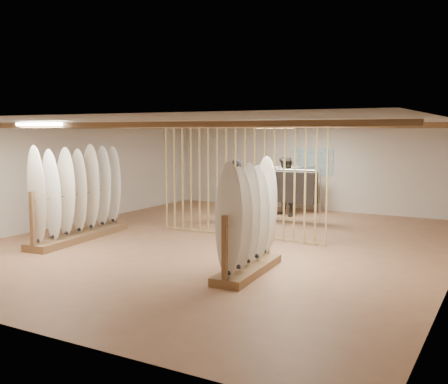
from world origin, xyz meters
The scene contains 15 objects.
floor centered at (0.00, 0.00, 0.00)m, with size 12.00×12.00×0.00m, color #A4714F.
ceiling centered at (0.00, 0.00, 2.80)m, with size 12.00×12.00×0.00m, color gray.
wall_back centered at (0.00, 6.00, 1.40)m, with size 12.00×12.00×0.00m, color beige.
wall_front centered at (0.00, -6.00, 1.40)m, with size 12.00×12.00×0.00m, color beige.
wall_left centered at (-5.00, 0.00, 1.40)m, with size 12.00×12.00×0.00m, color beige.
ceiling_slats centered at (0.00, 0.00, 2.72)m, with size 9.50×6.12×0.10m, color brown.
light_panels centered at (0.00, 0.00, 2.74)m, with size 1.20×0.35×0.06m, color white.
bamboo_partition centered at (0.00, 0.80, 1.40)m, with size 4.45×0.05×2.78m.
poster centered at (0.00, 5.98, 1.60)m, with size 1.40×0.03×0.90m, color #357ABC.
rack_left centered at (-3.23, -1.36, 0.76)m, with size 0.95×3.22×2.22m.
rack_right centered at (1.68, -2.09, 0.70)m, with size 0.73×2.20×2.06m.
clothing_rack_a centered at (-0.27, 4.94, 0.99)m, with size 1.35×0.84×1.52m.
clothing_rack_b centered at (0.37, 3.40, 1.01)m, with size 1.45×0.37×1.56m.
shopper_a centered at (-1.08, 2.70, 1.03)m, with size 0.75×0.51×2.05m, color #232128.
shopper_b centered at (-0.24, 4.31, 1.04)m, with size 1.00×0.78×2.08m, color #302B25.
Camera 1 is at (5.86, -10.50, 2.61)m, focal length 42.00 mm.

